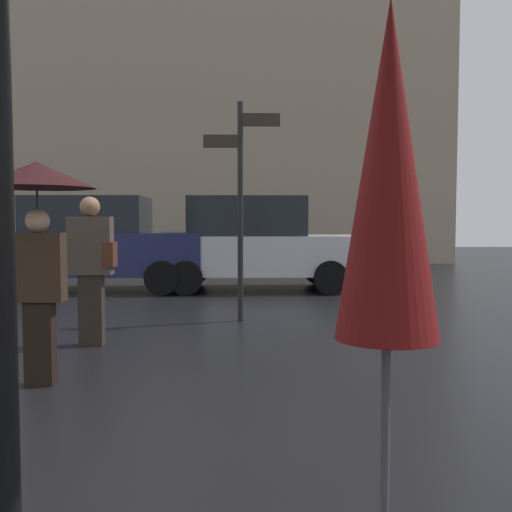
% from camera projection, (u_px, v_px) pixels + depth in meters
% --- Properties ---
extents(folded_patio_umbrella_far, '(0.44, 0.44, 2.25)m').
position_uv_depth(folded_patio_umbrella_far, '(388.00, 192.00, 2.16)').
color(folded_patio_umbrella_far, black).
rests_on(folded_patio_umbrella_far, ground).
extents(pedestrian_with_umbrella, '(0.99, 0.99, 1.93)m').
position_uv_depth(pedestrian_with_umbrella, '(37.00, 206.00, 4.96)').
color(pedestrian_with_umbrella, black).
rests_on(pedestrian_with_umbrella, ground).
extents(pedestrian_with_bag, '(0.52, 0.24, 1.70)m').
position_uv_depth(pedestrian_with_bag, '(92.00, 262.00, 6.61)').
color(pedestrian_with_bag, '#2A241E').
rests_on(pedestrian_with_bag, ground).
extents(parked_car_left, '(4.34, 2.04, 1.94)m').
position_uv_depth(parked_car_left, '(254.00, 243.00, 12.14)').
color(parked_car_left, silver).
rests_on(parked_car_left, ground).
extents(parked_car_right, '(4.31, 1.95, 1.93)m').
position_uv_depth(parked_car_right, '(96.00, 243.00, 12.00)').
color(parked_car_right, '#1E234C').
rests_on(parked_car_right, ground).
extents(street_signpost, '(1.08, 0.08, 3.10)m').
position_uv_depth(street_signpost, '(241.00, 189.00, 8.18)').
color(street_signpost, black).
rests_on(street_signpost, ground).
extents(building_block, '(16.81, 2.21, 14.28)m').
position_uv_depth(building_block, '(207.00, 57.00, 20.06)').
color(building_block, gray).
rests_on(building_block, ground).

